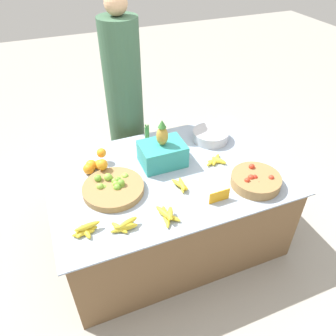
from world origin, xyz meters
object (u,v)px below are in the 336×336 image
price_sign (219,196)px  vendor_person (125,108)px  lime_bowl (113,188)px  metal_bowl (210,135)px  produce_crate (162,152)px  tomato_basket (256,180)px

price_sign → vendor_person: vendor_person is taller
lime_bowl → vendor_person: (0.34, 0.87, 0.10)m
metal_bowl → vendor_person: bearing=135.4°
lime_bowl → produce_crate: produce_crate is taller
lime_bowl → metal_bowl: lime_bowl is taller
metal_bowl → lime_bowl: bearing=-160.7°
price_sign → vendor_person: (-0.28, 1.22, 0.09)m
metal_bowl → vendor_person: (-0.56, 0.55, 0.09)m
price_sign → vendor_person: bearing=101.6°
metal_bowl → produce_crate: size_ratio=0.79×
metal_bowl → produce_crate: (-0.48, -0.15, 0.06)m
lime_bowl → vendor_person: 0.94m
tomato_basket → metal_bowl: tomato_basket is taller
lime_bowl → produce_crate: size_ratio=1.12×
metal_bowl → price_sign: size_ratio=1.99×
produce_crate → tomato_basket: bearing=-42.5°
metal_bowl → produce_crate: bearing=-162.8°
metal_bowl → produce_crate: produce_crate is taller
price_sign → produce_crate: produce_crate is taller
lime_bowl → produce_crate: 0.46m
produce_crate → price_sign: bearing=-69.4°
tomato_basket → vendor_person: bearing=116.8°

